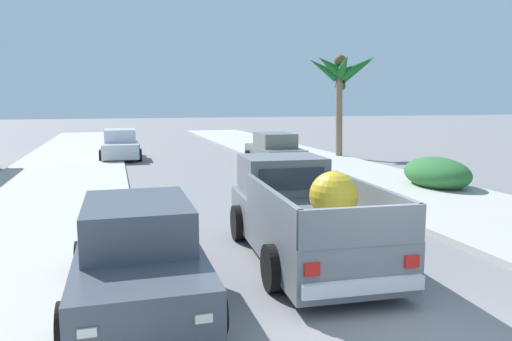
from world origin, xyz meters
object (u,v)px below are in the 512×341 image
car_left_near (120,145)px  car_left_mid (139,256)px  palm_tree_right_fore (341,73)px  car_right_near (274,151)px  hedge_bush (437,173)px  pickup_truck (302,215)px

car_left_near → car_left_mid: (-0.00, -18.78, 0.00)m
car_left_near → palm_tree_right_fore: palm_tree_right_fore is taller
car_right_near → hedge_bush: bearing=-64.2°
palm_tree_right_fore → hedge_bush: palm_tree_right_fore is taller
car_left_near → palm_tree_right_fore: size_ratio=0.79×
car_right_near → car_left_mid: same height
car_left_mid → palm_tree_right_fore: size_ratio=0.79×
pickup_truck → palm_tree_right_fore: 17.23m
car_right_near → palm_tree_right_fore: palm_tree_right_fore is taller
palm_tree_right_fore → pickup_truck: bearing=-118.4°
car_left_mid → hedge_bush: size_ratio=1.53×
car_left_mid → pickup_truck: bearing=23.2°
car_right_near → hedge_bush: (3.45, -7.13, -0.16)m
palm_tree_right_fore → hedge_bush: size_ratio=1.93×
palm_tree_right_fore → hedge_bush: bearing=-95.8°
car_left_mid → car_right_near: bearing=64.0°
car_right_near → pickup_truck: bearing=-106.1°
hedge_bush → pickup_truck: bearing=-142.6°
car_left_near → pickup_truck: bearing=-79.8°
car_left_near → car_right_near: same height
pickup_truck → palm_tree_right_fore: (8.01, 14.81, 3.61)m
car_left_mid → palm_tree_right_fore: (11.16, 16.16, 3.70)m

